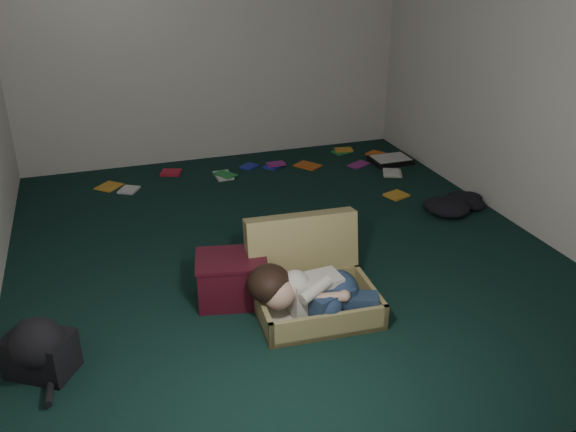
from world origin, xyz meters
TOP-DOWN VIEW (x-y plane):
  - floor at (0.00, 0.00)m, footprint 4.50×4.50m
  - wall_back at (0.00, 2.25)m, footprint 4.50×0.00m
  - wall_front at (0.00, -2.25)m, footprint 4.50×0.00m
  - wall_right at (2.00, 0.00)m, footprint 0.00×4.50m
  - suitcase at (-0.06, -0.77)m, footprint 0.79×0.77m
  - person at (-0.12, -0.95)m, footprint 0.81×0.42m
  - maroon_bin at (-0.53, -0.57)m, footprint 0.52×0.45m
  - backpack at (-1.70, -0.95)m, footprint 0.56×0.53m
  - clothing_pile at (1.70, 0.22)m, footprint 0.56×0.51m
  - paper_tray at (1.70, 1.49)m, footprint 0.41×0.31m
  - book_scatter at (0.50, 1.59)m, footprint 3.04×1.50m

SIDE VIEW (x-z plane):
  - floor at x=0.00m, z-range 0.00..0.00m
  - book_scatter at x=0.50m, z-range 0.00..0.02m
  - paper_tray at x=1.70m, z-range 0.00..0.06m
  - clothing_pile at x=1.70m, z-range 0.00..0.15m
  - backpack at x=-1.70m, z-range 0.00..0.26m
  - maroon_bin at x=-0.53m, z-range 0.00..0.32m
  - suitcase at x=-0.06m, z-range -0.11..0.44m
  - person at x=-0.12m, z-range 0.04..0.38m
  - wall_back at x=0.00m, z-range -0.95..3.55m
  - wall_front at x=0.00m, z-range -0.95..3.55m
  - wall_right at x=2.00m, z-range -0.95..3.55m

